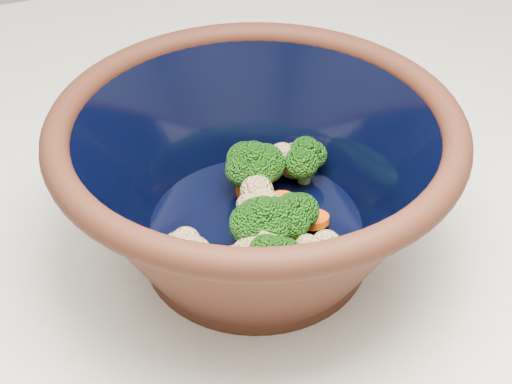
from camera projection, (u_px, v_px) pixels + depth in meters
name	position (u px, v px, depth m)	size (l,w,h in m)	color
mixing_bowl	(256.00, 179.00, 0.56)	(0.37, 0.37, 0.14)	black
vegetable_pile	(266.00, 204.00, 0.57)	(0.16, 0.15, 0.05)	#608442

